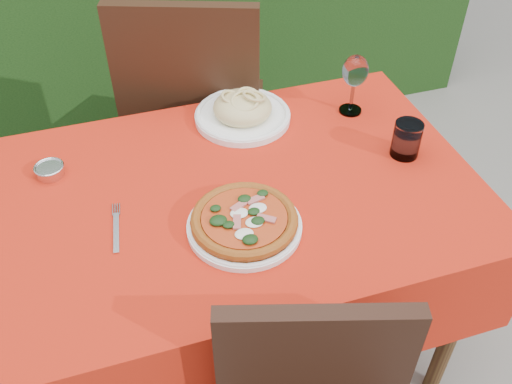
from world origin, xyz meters
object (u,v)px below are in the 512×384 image
object	(u,v)px
water_glass	(406,141)
fork	(116,233)
steel_ramekin	(50,171)
pasta_plate	(243,111)
chair_far	(195,110)
pizza_plate	(244,222)
wine_glass	(355,73)

from	to	relation	value
water_glass	fork	size ratio (longest dim) A/B	0.56
water_glass	steel_ramekin	xyz separation A→B (m)	(-0.96, 0.21, -0.03)
pasta_plate	water_glass	bearing A→B (deg)	-38.13
chair_far	pizza_plate	distance (m)	0.78
chair_far	water_glass	distance (m)	0.80
chair_far	fork	world-z (taller)	chair_far
water_glass	wine_glass	world-z (taller)	wine_glass
wine_glass	steel_ramekin	size ratio (longest dim) A/B	2.58
water_glass	wine_glass	distance (m)	0.27
pizza_plate	chair_far	bearing A→B (deg)	86.95
water_glass	fork	xyz separation A→B (m)	(-0.82, -0.07, -0.04)
fork	pasta_plate	bearing A→B (deg)	47.63
water_glass	pasta_plate	bearing A→B (deg)	141.87
chair_far	pasta_plate	xyz separation A→B (m)	(0.09, -0.31, 0.18)
steel_ramekin	fork	bearing A→B (deg)	-63.00
pizza_plate	fork	world-z (taller)	pizza_plate
pizza_plate	wine_glass	xyz separation A→B (m)	(0.46, 0.39, 0.11)
wine_glass	fork	xyz separation A→B (m)	(-0.77, -0.31, -0.13)
pizza_plate	steel_ramekin	size ratio (longest dim) A/B	3.80
chair_far	water_glass	world-z (taller)	chair_far
chair_far	water_glass	bearing A→B (deg)	147.69
pizza_plate	steel_ramekin	world-z (taller)	pizza_plate
pasta_plate	fork	size ratio (longest dim) A/B	1.58
chair_far	wine_glass	world-z (taller)	chair_far
pasta_plate	steel_ramekin	size ratio (longest dim) A/B	3.92
pasta_plate	chair_far	bearing A→B (deg)	106.08
chair_far	pizza_plate	world-z (taller)	chair_far
fork	chair_far	bearing A→B (deg)	70.37
pasta_plate	fork	bearing A→B (deg)	-139.54
pasta_plate	steel_ramekin	world-z (taller)	pasta_plate
pasta_plate	water_glass	world-z (taller)	water_glass
pizza_plate	wine_glass	size ratio (longest dim) A/B	1.47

